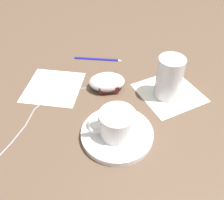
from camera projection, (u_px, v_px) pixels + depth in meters
The scene contains 9 objects.
ground_plane at pixel (117, 93), 0.66m from camera, with size 3.00×3.00×0.00m, color brown.
saucer at pixel (117, 134), 0.55m from camera, with size 0.16×0.16×0.01m, color white.
coffee_cup at pixel (116, 123), 0.52m from camera, with size 0.09×0.08×0.06m.
computer_mouse at pixel (108, 81), 0.66m from camera, with size 0.12×0.12×0.04m.
mouse_cable at pixel (34, 119), 0.59m from camera, with size 0.35×0.08×0.00m.
napkin_under_glass at pixel (169, 93), 0.66m from camera, with size 0.15×0.15×0.00m, color silver.
drinking_glass at pixel (169, 77), 0.61m from camera, with size 0.06×0.06×0.11m, color silver.
napkin_spare at pixel (53, 87), 0.67m from camera, with size 0.14×0.14×0.00m, color white.
pen at pixel (98, 58), 0.77m from camera, with size 0.09×0.13×0.01m.
Camera 1 is at (0.38, 0.32, 0.44)m, focal length 40.00 mm.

